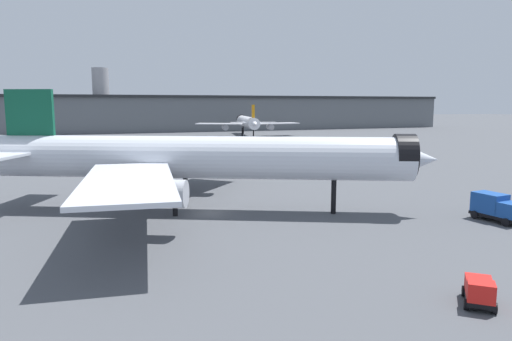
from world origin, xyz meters
name	(u,v)px	position (x,y,z in m)	size (l,w,h in m)	color
ground	(209,213)	(0.00, 0.00, 0.00)	(900.00, 900.00, 0.00)	#4C4F54
airliner_near_gate	(197,158)	(-1.13, 1.45, 6.43)	(53.83, 48.14, 14.60)	silver
airliner_far_taxiway	(247,122)	(38.17, 128.85, 5.55)	(41.75, 46.06, 12.60)	white
terminal_building	(229,113)	(40.08, 172.19, 8.58)	(231.73, 39.89, 28.76)	slate
service_truck_front	(497,207)	(29.93, -12.33, 1.59)	(3.40, 5.83, 3.00)	black
baggage_tug_wing	(479,291)	(12.37, -29.84, 0.97)	(3.26, 3.52, 1.85)	black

